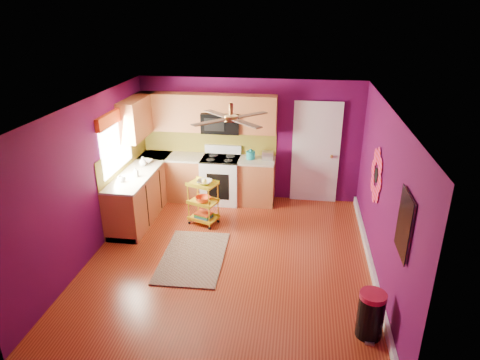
# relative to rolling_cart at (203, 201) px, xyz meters

# --- Properties ---
(ground) EXTENTS (5.00, 5.00, 0.00)m
(ground) POSITION_rel_rolling_cart_xyz_m (0.68, -1.12, -0.47)
(ground) COLOR maroon
(ground) RESTS_ON ground
(room_envelope) EXTENTS (4.54, 5.04, 2.52)m
(room_envelope) POSITION_rel_rolling_cart_xyz_m (0.71, -1.12, 1.16)
(room_envelope) COLOR #520941
(room_envelope) RESTS_ON ground
(lower_cabinets) EXTENTS (2.81, 2.31, 0.94)m
(lower_cabinets) POSITION_rel_rolling_cart_xyz_m (-0.66, 0.69, -0.03)
(lower_cabinets) COLOR #9A502A
(lower_cabinets) RESTS_ON ground
(electric_range) EXTENTS (0.76, 0.66, 1.13)m
(electric_range) POSITION_rel_rolling_cart_xyz_m (0.13, 1.05, 0.01)
(electric_range) COLOR white
(electric_range) RESTS_ON ground
(upper_cabinetry) EXTENTS (2.80, 2.30, 1.26)m
(upper_cabinetry) POSITION_rel_rolling_cart_xyz_m (-0.56, 1.05, 1.33)
(upper_cabinetry) COLOR #9A502A
(upper_cabinetry) RESTS_ON ground
(left_window) EXTENTS (0.08, 1.35, 1.08)m
(left_window) POSITION_rel_rolling_cart_xyz_m (-1.53, -0.07, 1.27)
(left_window) COLOR white
(left_window) RESTS_ON ground
(panel_door) EXTENTS (0.95, 0.11, 2.15)m
(panel_door) POSITION_rel_rolling_cart_xyz_m (2.04, 1.34, 0.56)
(panel_door) COLOR white
(panel_door) RESTS_ON ground
(right_wall_art) EXTENTS (0.04, 2.74, 1.04)m
(right_wall_art) POSITION_rel_rolling_cart_xyz_m (2.91, -1.46, 0.97)
(right_wall_art) COLOR black
(right_wall_art) RESTS_ON ground
(ceiling_fan) EXTENTS (1.01, 1.01, 0.26)m
(ceiling_fan) POSITION_rel_rolling_cart_xyz_m (0.68, -0.92, 1.82)
(ceiling_fan) COLOR #BF8C3F
(ceiling_fan) RESTS_ON ground
(shag_rug) EXTENTS (1.04, 1.65, 0.02)m
(shag_rug) POSITION_rel_rolling_cart_xyz_m (0.08, -1.18, -0.46)
(shag_rug) COLOR black
(shag_rug) RESTS_ON ground
(rolling_cart) EXTENTS (0.60, 0.52, 0.91)m
(rolling_cart) POSITION_rel_rolling_cart_xyz_m (0.00, 0.00, 0.00)
(rolling_cart) COLOR yellow
(rolling_cart) RESTS_ON ground
(trash_can) EXTENTS (0.36, 0.38, 0.62)m
(trash_can) POSITION_rel_rolling_cart_xyz_m (2.67, -2.58, -0.16)
(trash_can) COLOR black
(trash_can) RESTS_ON ground
(teal_kettle) EXTENTS (0.18, 0.18, 0.21)m
(teal_kettle) POSITION_rel_rolling_cart_xyz_m (0.74, 1.10, 0.55)
(teal_kettle) COLOR #12838A
(teal_kettle) RESTS_ON lower_cabinets
(toaster) EXTENTS (0.22, 0.15, 0.18)m
(toaster) POSITION_rel_rolling_cart_xyz_m (1.08, 1.08, 0.56)
(toaster) COLOR beige
(toaster) RESTS_ON lower_cabinets
(soap_bottle_a) EXTENTS (0.08, 0.08, 0.18)m
(soap_bottle_a) POSITION_rel_rolling_cart_xyz_m (-1.20, -0.14, 0.56)
(soap_bottle_a) COLOR #EA3F72
(soap_bottle_a) RESTS_ON lower_cabinets
(soap_bottle_b) EXTENTS (0.15, 0.15, 0.19)m
(soap_bottle_b) POSITION_rel_rolling_cart_xyz_m (-1.27, 0.40, 0.56)
(soap_bottle_b) COLOR white
(soap_bottle_b) RESTS_ON lower_cabinets
(counter_dish) EXTENTS (0.24, 0.24, 0.06)m
(counter_dish) POSITION_rel_rolling_cart_xyz_m (-1.27, 0.57, 0.50)
(counter_dish) COLOR white
(counter_dish) RESTS_ON lower_cabinets
(counter_cup) EXTENTS (0.13, 0.13, 0.10)m
(counter_cup) POSITION_rel_rolling_cart_xyz_m (-1.35, -0.41, 0.52)
(counter_cup) COLOR white
(counter_cup) RESTS_ON lower_cabinets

